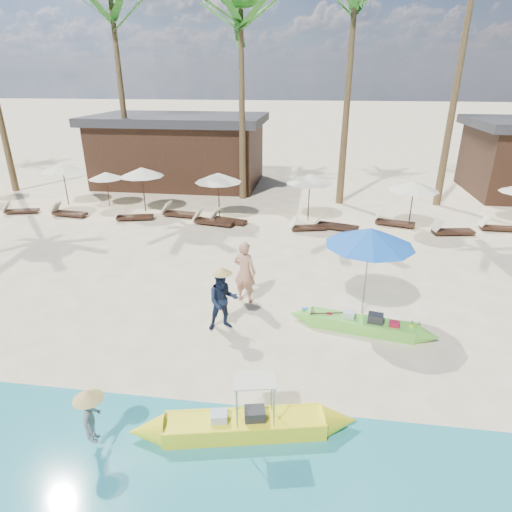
# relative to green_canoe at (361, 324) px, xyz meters

# --- Properties ---
(ground) EXTENTS (240.00, 240.00, 0.00)m
(ground) POSITION_rel_green_canoe_xyz_m (-2.23, -0.90, -0.20)
(ground) COLOR #F9E7B8
(ground) RESTS_ON ground
(green_canoe) EXTENTS (4.54, 1.13, 0.58)m
(green_canoe) POSITION_rel_green_canoe_xyz_m (0.00, 0.00, 0.00)
(green_canoe) COLOR #65C93D
(green_canoe) RESTS_ON ground
(yellow_canoe) EXTENTS (5.01, 1.38, 1.31)m
(yellow_canoe) POSITION_rel_green_canoe_xyz_m (-2.60, -4.13, 0.02)
(yellow_canoe) COLOR yellow
(yellow_canoe) RESTS_ON ground
(tourist) EXTENTS (0.83, 0.66, 1.99)m
(tourist) POSITION_rel_green_canoe_xyz_m (-3.48, 1.27, 0.80)
(tourist) COLOR tan
(tourist) RESTS_ON ground
(vendor_green) EXTENTS (1.03, 0.91, 1.76)m
(vendor_green) POSITION_rel_green_canoe_xyz_m (-3.82, -0.40, 0.68)
(vendor_green) COLOR #141F39
(vendor_green) RESTS_ON ground
(vendor_yellow) EXTENTS (0.49, 0.72, 1.03)m
(vendor_yellow) POSITION_rel_green_canoe_xyz_m (-5.36, -4.84, 0.50)
(vendor_yellow) COLOR gray
(vendor_yellow) RESTS_ON ground
(blue_umbrella) EXTENTS (2.50, 2.50, 2.70)m
(blue_umbrella) POSITION_rel_green_canoe_xyz_m (0.12, 0.97, 2.24)
(blue_umbrella) COLOR #99999E
(blue_umbrella) RESTS_ON ground
(resort_parasol_2) EXTENTS (2.22, 2.22, 2.29)m
(resort_parasol_2) POSITION_rel_green_canoe_xyz_m (-14.91, 10.70, 1.87)
(resort_parasol_2) COLOR #331F15
(resort_parasol_2) RESTS_ON ground
(lounger_2_left) EXTENTS (1.76, 0.93, 0.57)m
(lounger_2_left) POSITION_rel_green_canoe_xyz_m (-16.51, 8.78, -0.00)
(lounger_2_left) COLOR #331F15
(lounger_2_left) RESTS_ON ground
(resort_parasol_3) EXTENTS (1.80, 1.80, 1.85)m
(resort_parasol_3) POSITION_rel_green_canoe_xyz_m (-12.54, 10.76, 1.48)
(resort_parasol_3) COLOR #331F15
(resort_parasol_3) RESTS_ON ground
(lounger_3_left) EXTENTS (1.87, 0.75, 0.62)m
(lounger_3_left) POSITION_rel_green_canoe_xyz_m (-13.78, 8.69, 0.01)
(lounger_3_left) COLOR #331F15
(lounger_3_left) RESTS_ON ground
(lounger_3_right) EXTENTS (1.92, 0.98, 0.62)m
(lounger_3_right) POSITION_rel_green_canoe_xyz_m (-10.31, 8.55, 0.01)
(lounger_3_right) COLOR #331F15
(lounger_3_right) RESTS_ON ground
(resort_parasol_4) EXTENTS (2.23, 2.23, 2.30)m
(resort_parasol_4) POSITION_rel_green_canoe_xyz_m (-10.21, 10.06, 1.88)
(resort_parasol_4) COLOR #331F15
(resort_parasol_4) RESTS_ON ground
(lounger_4_left) EXTENTS (1.95, 0.80, 0.64)m
(lounger_4_left) POSITION_rel_green_canoe_xyz_m (-8.19, 9.40, 0.02)
(lounger_4_left) COLOR #331F15
(lounger_4_left) RESTS_ON ground
(lounger_4_right) EXTENTS (2.06, 0.98, 0.67)m
(lounger_4_right) POSITION_rel_green_canoe_xyz_m (-6.26, 8.40, 0.03)
(lounger_4_right) COLOR #331F15
(lounger_4_right) RESTS_ON ground
(resort_parasol_5) EXTENTS (2.25, 2.25, 2.32)m
(resort_parasol_5) POSITION_rel_green_canoe_xyz_m (-6.07, 9.26, 1.89)
(resort_parasol_5) COLOR #331F15
(resort_parasol_5) RESTS_ON ground
(lounger_5_left) EXTENTS (1.84, 1.00, 0.60)m
(lounger_5_left) POSITION_rel_green_canoe_xyz_m (-5.59, 8.74, 0.00)
(lounger_5_left) COLOR #331F15
(lounger_5_left) RESTS_ON ground
(resort_parasol_6) EXTENTS (2.22, 2.22, 2.29)m
(resort_parasol_6) POSITION_rel_green_canoe_xyz_m (-1.74, 9.75, 1.87)
(resort_parasol_6) COLOR #331F15
(resort_parasol_6) RESTS_ON ground
(lounger_6_left) EXTENTS (1.74, 0.88, 0.56)m
(lounger_6_left) POSITION_rel_green_canoe_xyz_m (-1.79, 8.21, -0.01)
(lounger_6_left) COLOR #331F15
(lounger_6_left) RESTS_ON ground
(lounger_6_right) EXTENTS (2.06, 1.10, 0.67)m
(lounger_6_right) POSITION_rel_green_canoe_xyz_m (-0.48, 8.55, 0.03)
(lounger_6_right) COLOR #331F15
(lounger_6_right) RESTS_ON ground
(resort_parasol_7) EXTENTS (2.20, 2.20, 2.26)m
(resort_parasol_7) POSITION_rel_green_canoe_xyz_m (2.91, 9.03, 1.85)
(resort_parasol_7) COLOR #331F15
(resort_parasol_7) RESTS_ON ground
(lounger_7_left) EXTENTS (1.94, 1.06, 0.63)m
(lounger_7_left) POSITION_rel_green_canoe_xyz_m (2.23, 9.46, 0.02)
(lounger_7_left) COLOR #331F15
(lounger_7_left) RESTS_ON ground
(lounger_7_right) EXTENTS (1.94, 0.90, 0.64)m
(lounger_7_right) POSITION_rel_green_canoe_xyz_m (4.61, 8.51, 0.02)
(lounger_7_right) COLOR #331F15
(lounger_7_right) RESTS_ON ground
(lounger_8_left) EXTENTS (1.69, 0.56, 0.57)m
(lounger_8_left) POSITION_rel_green_canoe_xyz_m (6.85, 9.38, -0.01)
(lounger_8_left) COLOR #331F15
(lounger_8_left) RESTS_ON ground
(palm_2) EXTENTS (2.08, 2.08, 11.33)m
(palm_2) POSITION_rel_green_canoe_xyz_m (-12.67, 14.18, 8.99)
(palm_2) COLOR brown
(palm_2) RESTS_ON ground
(palm_3) EXTENTS (2.08, 2.08, 10.52)m
(palm_3) POSITION_rel_green_canoe_xyz_m (-5.59, 13.38, 8.38)
(palm_3) COLOR brown
(palm_3) RESTS_ON ground
(palm_4) EXTENTS (2.08, 2.08, 11.70)m
(palm_4) POSITION_rel_green_canoe_xyz_m (-0.08, 13.11, 9.25)
(palm_4) COLOR brown
(palm_4) RESTS_ON ground
(pavilion_west) EXTENTS (10.80, 6.60, 4.30)m
(pavilion_west) POSITION_rel_green_canoe_xyz_m (-10.23, 16.60, 2.00)
(pavilion_west) COLOR #331F15
(pavilion_west) RESTS_ON ground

